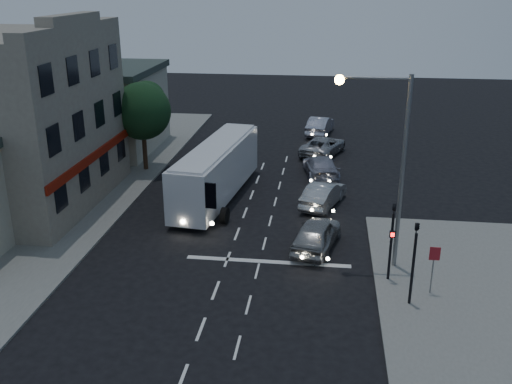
# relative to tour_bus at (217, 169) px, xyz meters

# --- Properties ---
(ground) EXTENTS (120.00, 120.00, 0.00)m
(ground) POSITION_rel_tour_bus_xyz_m (2.08, -10.26, -1.87)
(ground) COLOR black
(sidewalk_far) EXTENTS (12.00, 50.00, 0.12)m
(sidewalk_far) POSITION_rel_tour_bus_xyz_m (-10.92, -2.26, -1.81)
(sidewalk_far) COLOR slate
(sidewalk_far) RESTS_ON ground
(road_markings) EXTENTS (8.00, 30.55, 0.01)m
(road_markings) POSITION_rel_tour_bus_xyz_m (3.36, -6.95, -1.86)
(road_markings) COLOR silver
(road_markings) RESTS_ON ground
(tour_bus) EXTENTS (3.68, 11.47, 3.45)m
(tour_bus) POSITION_rel_tour_bus_xyz_m (0.00, 0.00, 0.00)
(tour_bus) COLOR silver
(tour_bus) RESTS_ON ground
(car_suv) EXTENTS (2.81, 4.90, 1.57)m
(car_suv) POSITION_rel_tour_bus_xyz_m (6.34, -6.46, -1.08)
(car_suv) COLOR gray
(car_suv) RESTS_ON ground
(car_sedan_a) EXTENTS (2.87, 4.70, 1.46)m
(car_sedan_a) POSITION_rel_tour_bus_xyz_m (6.59, -0.55, -1.14)
(car_sedan_a) COLOR #ABABAC
(car_sedan_a) RESTS_ON ground
(car_sedan_b) EXTENTS (2.93, 5.41, 1.49)m
(car_sedan_b) POSITION_rel_tour_bus_xyz_m (6.35, 4.82, -1.12)
(car_sedan_b) COLOR #9594A4
(car_sedan_b) RESTS_ON ground
(car_sedan_c) EXTENTS (3.96, 5.69, 1.44)m
(car_sedan_c) POSITION_rel_tour_bus_xyz_m (6.41, 10.30, -1.14)
(car_sedan_c) COLOR #9A9A9E
(car_sedan_c) RESTS_ON ground
(car_extra) EXTENTS (2.51, 5.07, 1.60)m
(car_extra) POSITION_rel_tour_bus_xyz_m (6.03, 16.52, -1.07)
(car_extra) COLOR #A5A5B7
(car_extra) RESTS_ON ground
(traffic_signal_main) EXTENTS (0.25, 0.35, 4.10)m
(traffic_signal_main) POSITION_rel_tour_bus_xyz_m (9.68, -9.48, 0.55)
(traffic_signal_main) COLOR black
(traffic_signal_main) RESTS_ON sidewalk_near
(traffic_signal_side) EXTENTS (0.18, 0.15, 4.10)m
(traffic_signal_side) POSITION_rel_tour_bus_xyz_m (10.38, -11.46, 0.55)
(traffic_signal_side) COLOR black
(traffic_signal_side) RESTS_ON sidewalk_near
(regulatory_sign) EXTENTS (0.45, 0.12, 2.20)m
(regulatory_sign) POSITION_rel_tour_bus_xyz_m (11.38, -10.50, -0.27)
(regulatory_sign) COLOR slate
(regulatory_sign) RESTS_ON sidewalk_near
(streetlight) EXTENTS (3.32, 0.44, 9.00)m
(streetlight) POSITION_rel_tour_bus_xyz_m (9.42, -8.06, 3.87)
(streetlight) COLOR slate
(streetlight) RESTS_ON sidewalk_near
(main_building) EXTENTS (10.12, 12.00, 11.00)m
(main_building) POSITION_rel_tour_bus_xyz_m (-11.88, -2.26, 3.29)
(main_building) COLOR slate
(main_building) RESTS_ON sidewalk_far
(low_building_north) EXTENTS (9.40, 9.40, 6.50)m
(low_building_north) POSITION_rel_tour_bus_xyz_m (-11.42, 9.74, 1.52)
(low_building_north) COLOR #A8A18D
(low_building_north) RESTS_ON sidewalk_far
(street_tree) EXTENTS (4.00, 4.00, 6.20)m
(street_tree) POSITION_rel_tour_bus_xyz_m (-6.13, 4.76, 2.63)
(street_tree) COLOR black
(street_tree) RESTS_ON sidewalk_far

